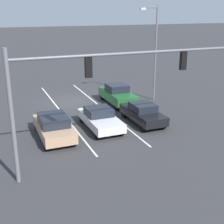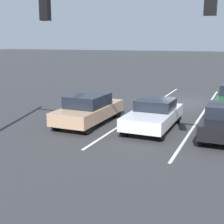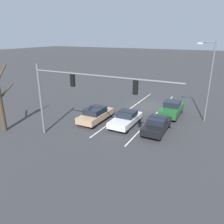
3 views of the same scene
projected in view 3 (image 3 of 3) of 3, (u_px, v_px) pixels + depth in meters
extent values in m
plane|color=#333335|center=(148.00, 106.00, 27.67)|extent=(240.00, 240.00, 0.00)
cube|color=silver|center=(156.00, 114.00, 24.82)|extent=(0.12, 17.06, 0.01)
cube|color=silver|center=(128.00, 110.00, 26.29)|extent=(0.12, 17.06, 0.01)
cube|color=tan|center=(96.00, 116.00, 22.72)|extent=(1.90, 4.59, 0.61)
cube|color=black|center=(95.00, 110.00, 22.44)|extent=(1.67, 2.21, 0.58)
cube|color=red|center=(111.00, 109.00, 24.27)|extent=(0.24, 0.06, 0.12)
cube|color=red|center=(101.00, 107.00, 24.84)|extent=(0.24, 0.06, 0.12)
cylinder|color=black|center=(94.00, 125.00, 21.01)|extent=(0.22, 0.61, 0.61)
cylinder|color=black|center=(80.00, 123.00, 21.72)|extent=(0.22, 0.61, 0.61)
cylinder|color=black|center=(110.00, 114.00, 23.92)|extent=(0.22, 0.61, 0.61)
cylinder|color=black|center=(98.00, 112.00, 24.63)|extent=(0.22, 0.61, 0.61)
cube|color=silver|center=(126.00, 120.00, 21.57)|extent=(1.90, 4.43, 0.56)
cube|color=black|center=(127.00, 114.00, 21.65)|extent=(1.67, 1.76, 0.50)
cube|color=red|center=(140.00, 113.00, 23.05)|extent=(0.24, 0.06, 0.12)
cube|color=red|center=(128.00, 111.00, 23.63)|extent=(0.24, 0.06, 0.12)
cylinder|color=black|center=(126.00, 130.00, 19.93)|extent=(0.22, 0.66, 0.66)
cylinder|color=black|center=(111.00, 127.00, 20.65)|extent=(0.22, 0.66, 0.66)
cylinder|color=black|center=(139.00, 119.00, 22.67)|extent=(0.22, 0.66, 0.66)
cylinder|color=black|center=(125.00, 116.00, 23.38)|extent=(0.22, 0.66, 0.66)
cube|color=black|center=(157.00, 126.00, 20.11)|extent=(1.75, 4.29, 0.60)
cube|color=black|center=(157.00, 120.00, 19.94)|extent=(1.54, 1.77, 0.51)
cube|color=red|center=(169.00, 118.00, 21.56)|extent=(0.24, 0.06, 0.12)
cube|color=red|center=(157.00, 116.00, 22.09)|extent=(0.24, 0.06, 0.12)
cylinder|color=black|center=(160.00, 137.00, 18.58)|extent=(0.22, 0.67, 0.67)
cylinder|color=black|center=(143.00, 133.00, 19.22)|extent=(0.22, 0.67, 0.67)
cylinder|color=black|center=(169.00, 124.00, 21.19)|extent=(0.22, 0.67, 0.67)
cylinder|color=black|center=(154.00, 122.00, 21.84)|extent=(0.22, 0.67, 0.67)
cube|color=#1E5928|center=(171.00, 110.00, 24.19)|extent=(1.87, 4.45, 0.73)
cube|color=black|center=(172.00, 104.00, 24.06)|extent=(1.64, 1.71, 0.60)
cube|color=red|center=(181.00, 104.00, 25.67)|extent=(0.24, 0.06, 0.12)
cube|color=red|center=(170.00, 102.00, 26.24)|extent=(0.24, 0.06, 0.12)
cylinder|color=black|center=(175.00, 119.00, 22.60)|extent=(0.22, 0.69, 0.69)
cylinder|color=black|center=(160.00, 116.00, 23.30)|extent=(0.22, 0.69, 0.69)
cylinder|color=black|center=(181.00, 110.00, 25.33)|extent=(0.22, 0.69, 0.69)
cylinder|color=black|center=(168.00, 108.00, 26.02)|extent=(0.22, 0.69, 0.69)
cylinder|color=slate|center=(41.00, 100.00, 19.14)|extent=(0.20, 0.20, 6.28)
cylinder|color=slate|center=(99.00, 76.00, 15.66)|extent=(12.03, 0.14, 0.14)
cube|color=black|center=(135.00, 87.00, 14.62)|extent=(0.32, 0.22, 0.95)
sphere|color=red|center=(136.00, 83.00, 14.66)|extent=(0.20, 0.20, 0.20)
sphere|color=#4C420C|center=(136.00, 87.00, 14.76)|extent=(0.20, 0.20, 0.20)
sphere|color=#0A3814|center=(136.00, 91.00, 14.85)|extent=(0.20, 0.20, 0.20)
cube|color=black|center=(73.00, 80.00, 16.89)|extent=(0.32, 0.22, 0.95)
sphere|color=red|center=(74.00, 76.00, 16.93)|extent=(0.20, 0.20, 0.20)
sphere|color=#4C420C|center=(74.00, 80.00, 17.02)|extent=(0.20, 0.20, 0.20)
sphere|color=#0A3814|center=(74.00, 84.00, 17.12)|extent=(0.20, 0.20, 0.20)
cylinder|color=slate|center=(210.00, 84.00, 21.48)|extent=(0.14, 0.14, 8.03)
cylinder|color=slate|center=(208.00, 42.00, 20.48)|extent=(1.35, 0.09, 0.09)
cube|color=beige|center=(200.00, 43.00, 20.81)|extent=(0.44, 0.24, 0.16)
cylinder|color=#423323|center=(1.00, 104.00, 19.77)|extent=(0.40, 0.40, 5.32)
cylinder|color=#423323|center=(1.00, 73.00, 19.30)|extent=(0.32, 1.21, 1.54)
cylinder|color=#423323|center=(6.00, 91.00, 20.12)|extent=(0.27, 1.70, 1.21)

